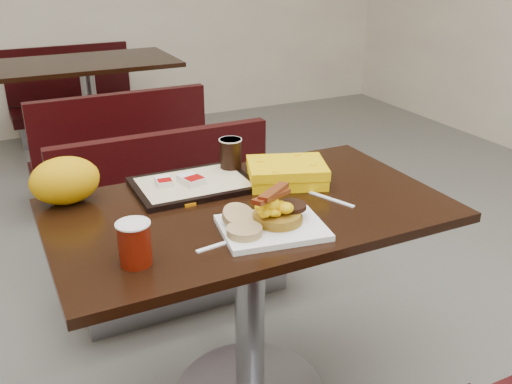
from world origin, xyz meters
name	(u,v)px	position (x,y,z in m)	size (l,w,h in m)	color
table_near	(250,308)	(0.00, 0.00, 0.38)	(1.20, 0.70, 0.75)	black
bench_near_n	(181,226)	(0.00, 0.70, 0.36)	(1.00, 0.46, 0.72)	black
table_far	(92,114)	(0.00, 2.60, 0.38)	(1.20, 0.70, 0.75)	black
bench_far_s	(115,145)	(0.00, 1.90, 0.36)	(1.00, 0.46, 0.72)	black
bench_far_n	(74,95)	(0.00, 3.30, 0.36)	(1.00, 0.46, 0.72)	black
platter	(272,228)	(-0.01, -0.17, 0.76)	(0.28, 0.22, 0.02)	white
pancake_stack	(278,216)	(0.01, -0.16, 0.78)	(0.14, 0.14, 0.03)	#8F6717
sausage_patty	(292,206)	(0.06, -0.15, 0.80)	(0.09, 0.09, 0.01)	black
scrambled_eggs	(270,206)	(-0.02, -0.17, 0.82)	(0.10, 0.09, 0.05)	#E6C304
bacon_strips	(272,195)	(-0.01, -0.17, 0.86)	(0.17, 0.07, 0.01)	#4C0F05
muffin_bottom	(244,231)	(-0.11, -0.19, 0.78)	(0.10, 0.10, 0.02)	tan
muffin_top	(238,216)	(-0.09, -0.12, 0.79)	(0.09, 0.09, 0.02)	tan
coffee_cup_near	(135,244)	(-0.40, -0.18, 0.81)	(0.08, 0.08, 0.11)	maroon
fork	(214,247)	(-0.20, -0.19, 0.75)	(0.14, 0.03, 0.00)	white
knife	(331,199)	(0.25, -0.07, 0.75)	(0.17, 0.01, 0.00)	white
condiment_syrup	(189,204)	(-0.16, 0.09, 0.75)	(0.04, 0.03, 0.01)	#B26307
condiment_ketchup	(234,192)	(0.00, 0.11, 0.75)	(0.04, 0.03, 0.01)	#8C0504
tray	(193,185)	(-0.10, 0.21, 0.76)	(0.38, 0.27, 0.02)	black
hashbrown_sleeve_left	(164,181)	(-0.19, 0.24, 0.78)	(0.05, 0.07, 0.02)	silver
hashbrown_sleeve_right	(191,180)	(-0.11, 0.21, 0.78)	(0.06, 0.08, 0.02)	silver
coffee_cup_far	(231,153)	(0.06, 0.28, 0.82)	(0.07, 0.07, 0.10)	black
clamshell	(287,173)	(0.19, 0.12, 0.78)	(0.25, 0.19, 0.07)	#EFB803
paper_bag	(65,180)	(-0.49, 0.27, 0.82)	(0.21, 0.16, 0.15)	orange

